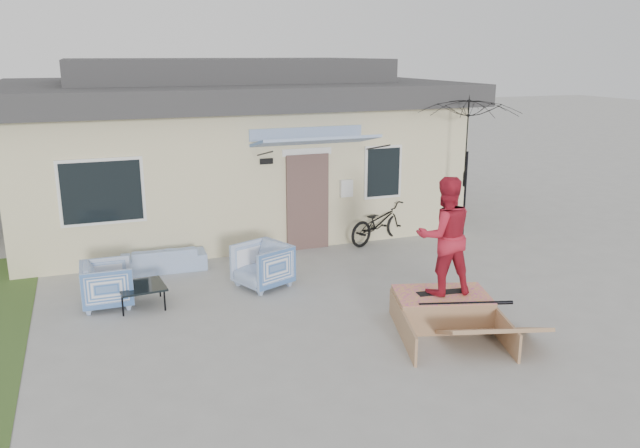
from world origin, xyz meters
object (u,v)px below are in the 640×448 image
object	(u,v)px
armchair_right	(262,263)
bicycle	(379,218)
loveseat	(164,255)
skate_ramp	(441,309)
armchair_left	(107,282)
patio_umbrella	(467,167)
coffee_table	(142,296)
skateboard	(441,292)
skater	(445,234)

from	to	relation	value
armchair_right	bicycle	distance (m)	3.72
loveseat	skate_ramp	world-z (taller)	loveseat
loveseat	bicycle	bearing A→B (deg)	-174.75
armchair_left	skate_ramp	bearing A→B (deg)	-117.30
armchair_left	bicycle	distance (m)	6.23
armchair_left	bicycle	bearing A→B (deg)	-72.53
armchair_right	armchair_left	bearing A→B (deg)	-113.48
armchair_left	patio_umbrella	distance (m)	7.90
coffee_table	skate_ramp	distance (m)	5.03
armchair_right	patio_umbrella	distance (m)	5.27
skateboard	coffee_table	bearing A→B (deg)	159.58
skate_ramp	loveseat	bearing A→B (deg)	148.90
loveseat	armchair_left	bearing A→B (deg)	55.87
armchair_left	skater	world-z (taller)	skater
loveseat	patio_umbrella	xyz separation A→B (m)	(6.59, -0.48, 1.43)
patio_umbrella	armchair_left	bearing A→B (deg)	-172.15
skate_ramp	skater	world-z (taller)	skater
armchair_right	patio_umbrella	bearing A→B (deg)	79.24
patio_umbrella	skateboard	size ratio (longest dim) A/B	2.85
armchair_left	bicycle	xyz separation A→B (m)	(5.96, 1.81, 0.14)
loveseat	armchair_left	xyz separation A→B (m)	(-1.13, -1.54, 0.10)
coffee_table	skater	xyz separation A→B (m)	(4.43, -2.34, 1.28)
skateboard	skater	world-z (taller)	skater
bicycle	skater	xyz separation A→B (m)	(-0.99, -4.38, 0.91)
skate_ramp	coffee_table	bearing A→B (deg)	167.89
bicycle	armchair_right	bearing A→B (deg)	97.40
armchair_left	coffee_table	world-z (taller)	armchair_left
loveseat	coffee_table	xyz separation A→B (m)	(-0.59, -1.77, -0.13)
patio_umbrella	loveseat	bearing A→B (deg)	175.86
skateboard	skater	xyz separation A→B (m)	(0.00, 0.00, 0.96)
armchair_right	skate_ramp	distance (m)	3.44
armchair_right	patio_umbrella	xyz separation A→B (m)	(4.99, 1.08, 1.30)
armchair_right	skate_ramp	bearing A→B (deg)	17.66
coffee_table	skate_ramp	world-z (taller)	skate_ramp
patio_umbrella	skateboard	world-z (taller)	patio_umbrella
armchair_left	armchair_right	xyz separation A→B (m)	(2.72, -0.02, 0.02)
bicycle	skate_ramp	size ratio (longest dim) A/B	0.91
skater	patio_umbrella	bearing A→B (deg)	-119.10
loveseat	armchair_left	world-z (taller)	armchair_left
coffee_table	skateboard	size ratio (longest dim) A/B	0.96
armchair_right	coffee_table	bearing A→B (deg)	-107.52
armchair_left	skateboard	size ratio (longest dim) A/B	1.07
bicycle	skate_ramp	xyz separation A→B (m)	(-1.00, -4.43, -0.32)
coffee_table	patio_umbrella	world-z (taller)	patio_umbrella
armchair_right	patio_umbrella	world-z (taller)	patio_umbrella
bicycle	patio_umbrella	size ratio (longest dim) A/B	0.78
bicycle	skateboard	world-z (taller)	bicycle
skate_ramp	skater	bearing A→B (deg)	90.00
loveseat	skater	xyz separation A→B (m)	(3.84, -4.12, 1.15)
bicycle	patio_umbrella	bearing A→B (deg)	-135.10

